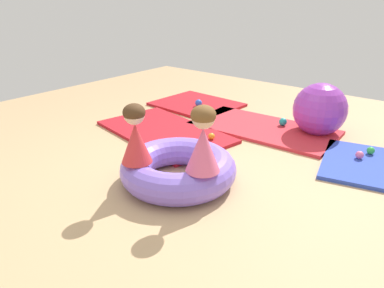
{
  "coord_description": "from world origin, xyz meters",
  "views": [
    {
      "loc": [
        1.95,
        -2.36,
        1.64
      ],
      "look_at": [
        -0.02,
        0.07,
        0.32
      ],
      "focal_mm": 33.89,
      "sensor_mm": 36.0,
      "label": 1
    }
  ],
  "objects_px": {
    "child_in_pink": "(203,140)",
    "play_ball_orange": "(211,136)",
    "play_ball_pink": "(360,155)",
    "exercise_ball_large": "(320,109)",
    "child_in_red": "(135,134)",
    "play_ball_green": "(371,151)",
    "inflatable_cushion": "(178,168)",
    "play_ball_teal": "(283,122)",
    "play_ball_blue": "(199,103)",
    "play_ball_yellow": "(309,125)"
  },
  "relations": [
    {
      "from": "play_ball_yellow",
      "to": "inflatable_cushion",
      "type": "bearing_deg",
      "value": -101.35
    },
    {
      "from": "child_in_red",
      "to": "play_ball_pink",
      "type": "distance_m",
      "value": 2.33
    },
    {
      "from": "child_in_pink",
      "to": "play_ball_blue",
      "type": "relative_size",
      "value": 5.38
    },
    {
      "from": "child_in_red",
      "to": "play_ball_green",
      "type": "bearing_deg",
      "value": -32.02
    },
    {
      "from": "play_ball_orange",
      "to": "exercise_ball_large",
      "type": "xyz_separation_m",
      "value": [
        0.86,
        1.04,
        0.24
      ]
    },
    {
      "from": "child_in_red",
      "to": "play_ball_blue",
      "type": "height_order",
      "value": "child_in_red"
    },
    {
      "from": "play_ball_blue",
      "to": "exercise_ball_large",
      "type": "bearing_deg",
      "value": 2.81
    },
    {
      "from": "inflatable_cushion",
      "to": "child_in_red",
      "type": "distance_m",
      "value": 0.55
    },
    {
      "from": "play_ball_green",
      "to": "exercise_ball_large",
      "type": "xyz_separation_m",
      "value": [
        -0.7,
        0.31,
        0.24
      ]
    },
    {
      "from": "child_in_red",
      "to": "play_ball_green",
      "type": "distance_m",
      "value": 2.51
    },
    {
      "from": "child_in_pink",
      "to": "play_ball_blue",
      "type": "bearing_deg",
      "value": -1.66
    },
    {
      "from": "play_ball_yellow",
      "to": "exercise_ball_large",
      "type": "bearing_deg",
      "value": -14.09
    },
    {
      "from": "child_in_red",
      "to": "play_ball_green",
      "type": "height_order",
      "value": "child_in_red"
    },
    {
      "from": "play_ball_pink",
      "to": "exercise_ball_large",
      "type": "relative_size",
      "value": 0.13
    },
    {
      "from": "inflatable_cushion",
      "to": "play_ball_teal",
      "type": "distance_m",
      "value": 1.93
    },
    {
      "from": "child_in_pink",
      "to": "play_ball_blue",
      "type": "distance_m",
      "value": 2.64
    },
    {
      "from": "play_ball_blue",
      "to": "child_in_red",
      "type": "bearing_deg",
      "value": -64.21
    },
    {
      "from": "exercise_ball_large",
      "to": "play_ball_orange",
      "type": "bearing_deg",
      "value": -129.42
    },
    {
      "from": "play_ball_pink",
      "to": "exercise_ball_large",
      "type": "height_order",
      "value": "exercise_ball_large"
    },
    {
      "from": "child_in_red",
      "to": "play_ball_yellow",
      "type": "distance_m",
      "value": 2.48
    },
    {
      "from": "play_ball_orange",
      "to": "inflatable_cushion",
      "type": "bearing_deg",
      "value": -71.26
    },
    {
      "from": "inflatable_cushion",
      "to": "child_in_red",
      "type": "height_order",
      "value": "child_in_red"
    },
    {
      "from": "play_ball_orange",
      "to": "play_ball_teal",
      "type": "relative_size",
      "value": 0.77
    },
    {
      "from": "inflatable_cushion",
      "to": "play_ball_orange",
      "type": "bearing_deg",
      "value": 108.74
    },
    {
      "from": "child_in_red",
      "to": "child_in_pink",
      "type": "xyz_separation_m",
      "value": [
        0.54,
        0.23,
        0.02
      ]
    },
    {
      "from": "play_ball_teal",
      "to": "exercise_ball_large",
      "type": "height_order",
      "value": "exercise_ball_large"
    },
    {
      "from": "child_in_pink",
      "to": "play_ball_orange",
      "type": "height_order",
      "value": "child_in_pink"
    },
    {
      "from": "child_in_red",
      "to": "play_ball_blue",
      "type": "relative_size",
      "value": 5.02
    },
    {
      "from": "inflatable_cushion",
      "to": "play_ball_teal",
      "type": "relative_size",
      "value": 10.53
    },
    {
      "from": "inflatable_cushion",
      "to": "child_in_pink",
      "type": "xyz_separation_m",
      "value": [
        0.36,
        -0.11,
        0.41
      ]
    },
    {
      "from": "play_ball_teal",
      "to": "play_ball_yellow",
      "type": "bearing_deg",
      "value": 19.55
    },
    {
      "from": "play_ball_pink",
      "to": "play_ball_green",
      "type": "bearing_deg",
      "value": 73.13
    },
    {
      "from": "play_ball_yellow",
      "to": "play_ball_blue",
      "type": "bearing_deg",
      "value": -175.96
    },
    {
      "from": "inflatable_cushion",
      "to": "exercise_ball_large",
      "type": "height_order",
      "value": "exercise_ball_large"
    },
    {
      "from": "play_ball_yellow",
      "to": "exercise_ball_large",
      "type": "xyz_separation_m",
      "value": [
        0.12,
        -0.03,
        0.23
      ]
    },
    {
      "from": "play_ball_yellow",
      "to": "play_ball_green",
      "type": "bearing_deg",
      "value": -22.46
    },
    {
      "from": "child_in_red",
      "to": "exercise_ball_large",
      "type": "xyz_separation_m",
      "value": [
        0.71,
        2.34,
        -0.21
      ]
    },
    {
      "from": "play_ball_blue",
      "to": "play_ball_green",
      "type": "bearing_deg",
      "value": -5.08
    },
    {
      "from": "child_in_red",
      "to": "play_ball_yellow",
      "type": "height_order",
      "value": "child_in_red"
    },
    {
      "from": "child_in_red",
      "to": "play_ball_orange",
      "type": "distance_m",
      "value": 1.38
    },
    {
      "from": "play_ball_yellow",
      "to": "play_ball_blue",
      "type": "relative_size",
      "value": 0.93
    },
    {
      "from": "child_in_pink",
      "to": "play_ball_pink",
      "type": "height_order",
      "value": "child_in_pink"
    },
    {
      "from": "child_in_red",
      "to": "inflatable_cushion",
      "type": "bearing_deg",
      "value": -25.32
    },
    {
      "from": "play_ball_orange",
      "to": "exercise_ball_large",
      "type": "distance_m",
      "value": 1.37
    },
    {
      "from": "inflatable_cushion",
      "to": "play_ball_teal",
      "type": "height_order",
      "value": "inflatable_cushion"
    },
    {
      "from": "play_ball_orange",
      "to": "play_ball_blue",
      "type": "bearing_deg",
      "value": 134.56
    },
    {
      "from": "child_in_pink",
      "to": "exercise_ball_large",
      "type": "height_order",
      "value": "child_in_pink"
    },
    {
      "from": "child_in_red",
      "to": "play_ball_blue",
      "type": "bearing_deg",
      "value": 28.58
    },
    {
      "from": "child_in_red",
      "to": "play_ball_pink",
      "type": "relative_size",
      "value": 6.36
    },
    {
      "from": "play_ball_green",
      "to": "play_ball_teal",
      "type": "distance_m",
      "value": 1.15
    }
  ]
}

